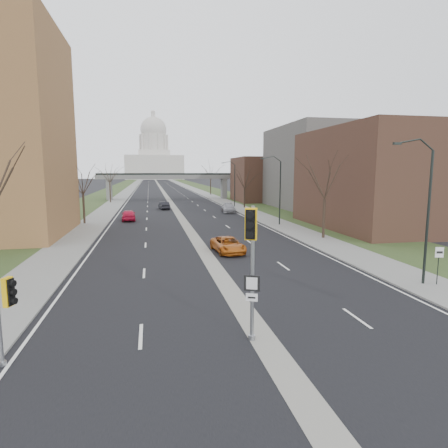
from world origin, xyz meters
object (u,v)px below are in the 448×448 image
object	(u,v)px
signal_pole_median	(252,250)
car_right_mid	(228,208)
car_right_near	(228,245)
car_left_far	(164,205)
speed_limit_sign	(439,259)
car_left_near	(129,215)

from	to	relation	value
signal_pole_median	car_right_mid	distance (m)	48.56
car_right_near	car_left_far	bearing A→B (deg)	91.31
car_right_mid	speed_limit_sign	bearing A→B (deg)	-79.78
signal_pole_median	car_left_far	world-z (taller)	signal_pole_median
car_left_far	car_right_mid	distance (m)	12.80
car_right_near	car_right_mid	bearing A→B (deg)	73.36
signal_pole_median	car_left_far	distance (m)	55.07
speed_limit_sign	car_right_near	world-z (taller)	speed_limit_sign
car_left_near	car_right_mid	distance (m)	17.63
speed_limit_sign	car_left_far	world-z (taller)	speed_limit_sign
car_right_near	signal_pole_median	bearing A→B (deg)	-103.45
car_right_mid	signal_pole_median	bearing A→B (deg)	-95.93
speed_limit_sign	car_right_near	distance (m)	15.82
signal_pole_median	car_right_near	world-z (taller)	signal_pole_median
signal_pole_median	car_right_mid	size ratio (longest dim) A/B	1.07
signal_pole_median	speed_limit_sign	size ratio (longest dim) A/B	2.41
signal_pole_median	speed_limit_sign	world-z (taller)	signal_pole_median
signal_pole_median	car_right_mid	xyz separation A→B (m)	(9.08, 47.60, -3.13)
car_left_far	car_right_mid	bearing A→B (deg)	137.32
car_left_near	car_left_far	bearing A→B (deg)	-113.18
car_left_near	car_right_mid	xyz separation A→B (m)	(15.97, 7.48, -0.04)
car_right_near	car_right_mid	size ratio (longest dim) A/B	0.92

